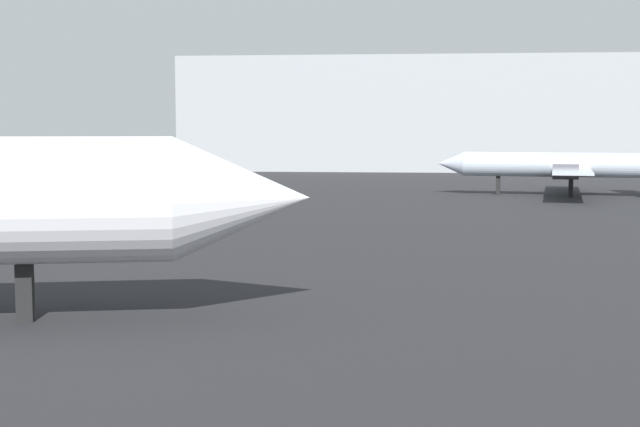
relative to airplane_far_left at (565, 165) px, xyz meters
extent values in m
cone|color=white|center=(-17.74, -53.12, 1.13)|extent=(5.21, 4.92, 3.97)
cube|color=black|center=(-24.37, -54.78, -1.78)|extent=(0.62, 0.62, 1.83)
cylinder|color=#B2BCCC|center=(-0.28, 0.04, 0.01)|extent=(16.80, 4.33, 2.12)
cone|color=#B2BCCC|center=(-9.70, 1.31, 0.01)|extent=(2.60, 2.41, 2.12)
cube|color=#B2BCCC|center=(0.54, -0.07, -0.31)|extent=(5.77, 20.38, 0.17)
cylinder|color=#4C4C54|center=(-0.47, -3.80, -0.41)|extent=(2.26, 1.54, 1.27)
cylinder|color=#4C4C54|center=(0.56, 3.79, -0.41)|extent=(2.26, 1.54, 1.27)
cube|color=black|center=(-5.57, 0.75, -1.87)|extent=(0.40, 0.40, 1.64)
cube|color=black|center=(0.35, -1.47, -1.87)|extent=(0.40, 0.40, 1.64)
cube|color=black|center=(0.73, 1.32, -1.87)|extent=(0.40, 0.40, 1.64)
cube|color=#999EA3|center=(-4.98, 48.95, 4.83)|extent=(79.09, 21.65, 15.04)
camera|label=1|loc=(-11.91, -82.67, 3.49)|focal=52.79mm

